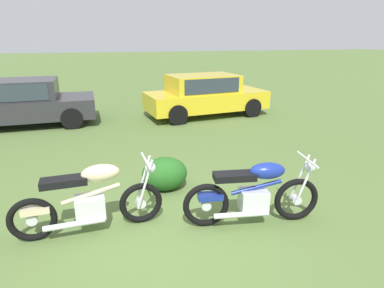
# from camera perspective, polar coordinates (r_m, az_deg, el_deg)

# --- Properties ---
(ground_plane) EXTENTS (120.00, 120.00, 0.00)m
(ground_plane) POSITION_cam_1_polar(r_m,az_deg,el_deg) (4.83, -3.63, -14.96)
(ground_plane) COLOR #567038
(motorcycle_cream) EXTENTS (2.11, 0.64, 1.02)m
(motorcycle_cream) POSITION_cam_1_polar(r_m,az_deg,el_deg) (4.79, -17.57, -9.36)
(motorcycle_cream) COLOR black
(motorcycle_cream) RESTS_ON ground
(motorcycle_blue) EXTENTS (2.04, 0.64, 1.02)m
(motorcycle_blue) POSITION_cam_1_polar(r_m,az_deg,el_deg) (4.85, 10.91, -8.56)
(motorcycle_blue) COLOR black
(motorcycle_blue) RESTS_ON ground
(car_charcoal) EXTENTS (4.22, 2.05, 1.43)m
(car_charcoal) POSITION_cam_1_polar(r_m,az_deg,el_deg) (11.34, -27.89, 6.83)
(car_charcoal) COLOR #2D2D33
(car_charcoal) RESTS_ON ground
(car_yellow) EXTENTS (4.35, 2.22, 1.43)m
(car_yellow) POSITION_cam_1_polar(r_m,az_deg,el_deg) (11.38, 2.26, 8.95)
(car_yellow) COLOR gold
(car_yellow) RESTS_ON ground
(shrub_low) EXTENTS (0.82, 0.67, 0.60)m
(shrub_low) POSITION_cam_1_polar(r_m,az_deg,el_deg) (5.89, -4.85, -5.23)
(shrub_low) COLOR #235D1E
(shrub_low) RESTS_ON ground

